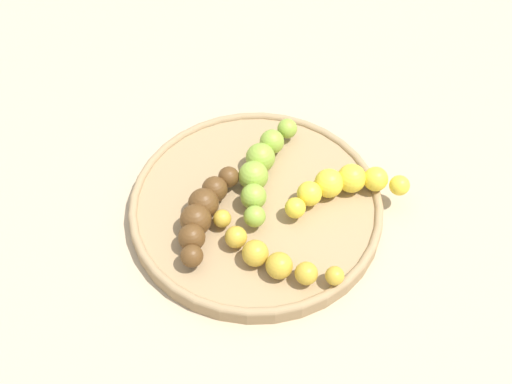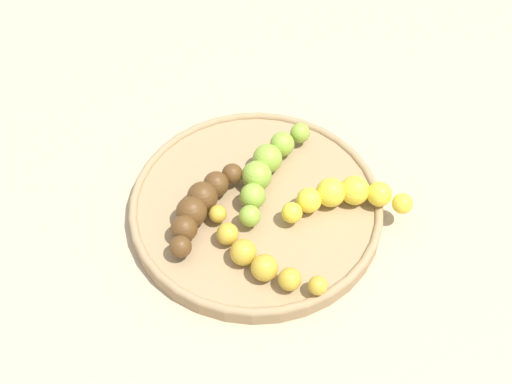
% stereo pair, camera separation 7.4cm
% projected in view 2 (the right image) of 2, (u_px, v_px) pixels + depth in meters
% --- Properties ---
extents(ground_plane, '(2.40, 2.40, 0.00)m').
position_uv_depth(ground_plane, '(256.00, 212.00, 0.77)').
color(ground_plane, tan).
extents(fruit_bowl, '(0.30, 0.30, 0.02)m').
position_uv_depth(fruit_bowl, '(256.00, 206.00, 0.76)').
color(fruit_bowl, '#A08259').
rests_on(fruit_bowl, ground_plane).
extents(banana_green, '(0.16, 0.06, 0.04)m').
position_uv_depth(banana_green, '(266.00, 168.00, 0.76)').
color(banana_green, '#8CAD38').
rests_on(banana_green, fruit_bowl).
extents(banana_overripe, '(0.14, 0.05, 0.04)m').
position_uv_depth(banana_overripe, '(200.00, 205.00, 0.73)').
color(banana_overripe, '#593819').
rests_on(banana_overripe, fruit_bowl).
extents(banana_spotted, '(0.05, 0.16, 0.03)m').
position_uv_depth(banana_spotted, '(257.00, 257.00, 0.69)').
color(banana_spotted, gold).
rests_on(banana_spotted, fruit_bowl).
extents(banana_yellow, '(0.11, 0.12, 0.03)m').
position_uv_depth(banana_yellow, '(344.00, 196.00, 0.73)').
color(banana_yellow, yellow).
rests_on(banana_yellow, fruit_bowl).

